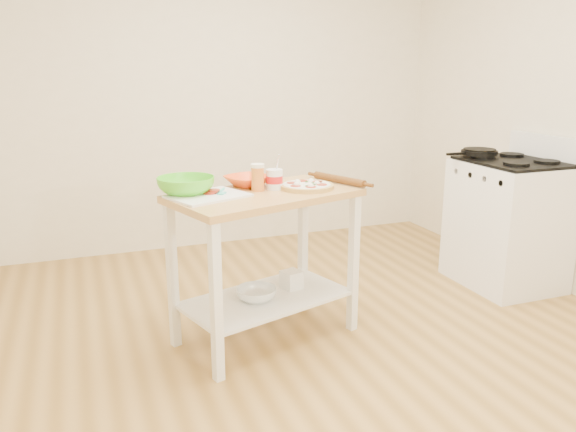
# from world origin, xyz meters

# --- Properties ---
(room_shell) EXTENTS (4.04, 4.54, 2.74)m
(room_shell) POSITION_xyz_m (0.00, 0.00, 1.35)
(room_shell) COLOR #B48742
(room_shell) RESTS_ON ground
(prep_island) EXTENTS (1.18, 0.86, 0.90)m
(prep_island) POSITION_xyz_m (-0.28, 0.28, 0.64)
(prep_island) COLOR tan
(prep_island) RESTS_ON ground
(gas_stove) EXTENTS (0.63, 0.73, 1.11)m
(gas_stove) POSITION_xyz_m (1.68, 0.48, 0.47)
(gas_stove) COLOR white
(gas_stove) RESTS_ON ground
(skillet) EXTENTS (0.42, 0.27, 0.03)m
(skillet) POSITION_xyz_m (1.54, 0.70, 0.98)
(skillet) COLOR black
(skillet) RESTS_ON gas_stove
(pizza) EXTENTS (0.32, 0.32, 0.05)m
(pizza) POSITION_xyz_m (-0.02, 0.29, 0.92)
(pizza) COLOR tan
(pizza) RESTS_ON prep_island
(cutting_board) EXTENTS (0.48, 0.42, 0.04)m
(cutting_board) POSITION_xyz_m (-0.61, 0.27, 0.91)
(cutting_board) COLOR white
(cutting_board) RESTS_ON prep_island
(spatula) EXTENTS (0.08, 0.15, 0.01)m
(spatula) POSITION_xyz_m (-0.52, 0.31, 0.92)
(spatula) COLOR #40D0BE
(spatula) RESTS_ON cutting_board
(knife) EXTENTS (0.26, 0.11, 0.01)m
(knife) POSITION_xyz_m (-0.70, 0.41, 0.92)
(knife) COLOR silver
(knife) RESTS_ON cutting_board
(orange_bowl) EXTENTS (0.34, 0.34, 0.06)m
(orange_bowl) POSITION_xyz_m (-0.32, 0.48, 0.93)
(orange_bowl) COLOR #FF5119
(orange_bowl) RESTS_ON prep_island
(green_bowl) EXTENTS (0.43, 0.43, 0.10)m
(green_bowl) POSITION_xyz_m (-0.71, 0.37, 0.95)
(green_bowl) COLOR #53D523
(green_bowl) RESTS_ON prep_island
(beer_pint) EXTENTS (0.08, 0.08, 0.16)m
(beer_pint) POSITION_xyz_m (-0.30, 0.33, 0.98)
(beer_pint) COLOR orange
(beer_pint) RESTS_ON prep_island
(yogurt_tub) EXTENTS (0.10, 0.10, 0.21)m
(yogurt_tub) POSITION_xyz_m (-0.20, 0.34, 0.96)
(yogurt_tub) COLOR white
(yogurt_tub) RESTS_ON prep_island
(rolling_pin) EXTENTS (0.19, 0.39, 0.05)m
(rolling_pin) POSITION_xyz_m (0.22, 0.35, 0.92)
(rolling_pin) COLOR brown
(rolling_pin) RESTS_ON prep_island
(shelf_glass_bowl) EXTENTS (0.29, 0.29, 0.07)m
(shelf_glass_bowl) POSITION_xyz_m (-0.35, 0.25, 0.30)
(shelf_glass_bowl) COLOR silver
(shelf_glass_bowl) RESTS_ON prep_island
(shelf_bin) EXTENTS (0.14, 0.14, 0.11)m
(shelf_bin) POSITION_xyz_m (-0.09, 0.36, 0.32)
(shelf_bin) COLOR white
(shelf_bin) RESTS_ON prep_island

